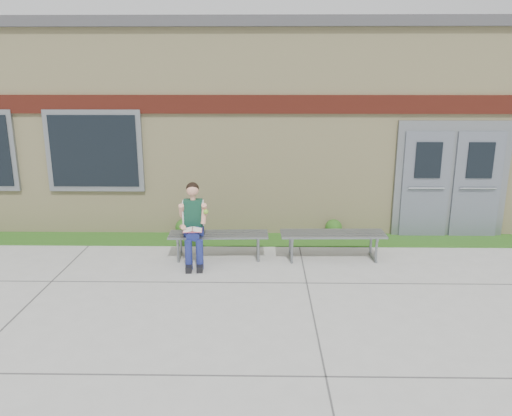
{
  "coord_description": "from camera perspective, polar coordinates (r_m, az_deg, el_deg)",
  "views": [
    {
      "loc": [
        0.33,
        -6.71,
        3.12
      ],
      "look_at": [
        0.19,
        1.7,
        0.89
      ],
      "focal_mm": 35.0,
      "sensor_mm": 36.0,
      "label": 1
    }
  ],
  "objects": [
    {
      "name": "ground",
      "position": [
        7.41,
        -1.71,
        -10.07
      ],
      "size": [
        80.0,
        80.0,
        0.0
      ],
      "primitive_type": "plane",
      "color": "#9E9E99",
      "rests_on": "ground"
    },
    {
      "name": "bench_left",
      "position": [
        8.8,
        -4.29,
        -3.56
      ],
      "size": [
        1.75,
        0.55,
        0.45
      ],
      "rotation": [
        0.0,
        0.0,
        0.04
      ],
      "color": "slate",
      "rests_on": "ground"
    },
    {
      "name": "shrub_mid",
      "position": [
        10.13,
        -8.29,
        -2.18
      ],
      "size": [
        0.32,
        0.32,
        0.32
      ],
      "primitive_type": "sphere",
      "color": "#234B14",
      "rests_on": "grass_strip"
    },
    {
      "name": "shrub_east",
      "position": [
        10.1,
        8.86,
        -2.23
      ],
      "size": [
        0.33,
        0.33,
        0.33
      ],
      "primitive_type": "sphere",
      "color": "#234B14",
      "rests_on": "grass_strip"
    },
    {
      "name": "school_building",
      "position": [
        12.74,
        -0.55,
        10.26
      ],
      "size": [
        16.2,
        6.22,
        4.2
      ],
      "color": "beige",
      "rests_on": "ground"
    },
    {
      "name": "bench_right",
      "position": [
        8.84,
        8.75,
        -3.49
      ],
      "size": [
        1.83,
        0.55,
        0.47
      ],
      "rotation": [
        0.0,
        0.0,
        0.02
      ],
      "color": "slate",
      "rests_on": "ground"
    },
    {
      "name": "girl",
      "position": [
        8.54,
        -7.16,
        -1.65
      ],
      "size": [
        0.52,
        0.85,
        1.38
      ],
      "rotation": [
        0.0,
        0.0,
        0.09
      ],
      "color": "navy",
      "rests_on": "ground"
    },
    {
      "name": "grass_strip",
      "position": [
        9.82,
        -1.02,
        -3.62
      ],
      "size": [
        16.0,
        0.8,
        0.02
      ],
      "primitive_type": "cube",
      "color": "#234B14",
      "rests_on": "ground"
    }
  ]
}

